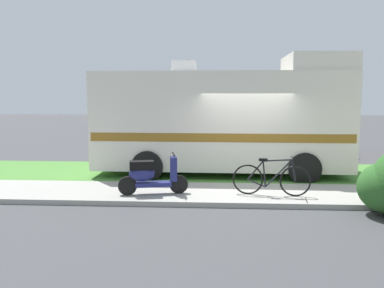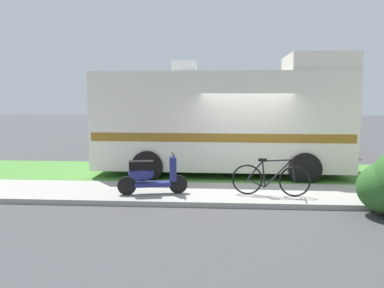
{
  "view_description": "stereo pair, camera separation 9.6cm",
  "coord_description": "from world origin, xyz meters",
  "views": [
    {
      "loc": [
        -0.83,
        -10.66,
        2.44
      ],
      "look_at": [
        -1.5,
        0.3,
        1.1
      ],
      "focal_mm": 37.2,
      "sensor_mm": 36.0,
      "label": 1
    },
    {
      "loc": [
        -0.73,
        -10.65,
        2.44
      ],
      "look_at": [
        -1.5,
        0.3,
        1.1
      ],
      "focal_mm": 37.2,
      "sensor_mm": 36.0,
      "label": 2
    }
  ],
  "objects": [
    {
      "name": "bicycle",
      "position": [
        0.46,
        -1.48,
        0.52
      ],
      "size": [
        1.79,
        0.52,
        0.91
      ],
      "color": "black",
      "rests_on": "ground"
    },
    {
      "name": "pickup_truck_near",
      "position": [
        2.16,
        6.26,
        0.98
      ],
      "size": [
        5.22,
        2.32,
        1.86
      ],
      "color": "maroon",
      "rests_on": "ground"
    },
    {
      "name": "scooter",
      "position": [
        -2.37,
        -1.54,
        0.58
      ],
      "size": [
        1.63,
        0.61,
        0.97
      ],
      "color": "black",
      "rests_on": "ground"
    },
    {
      "name": "motorhome_rv",
      "position": [
        -0.59,
        1.47,
        1.72
      ],
      "size": [
        7.5,
        2.73,
        3.62
      ],
      "color": "silver",
      "rests_on": "ground"
    },
    {
      "name": "ground_plane",
      "position": [
        0.0,
        0.0,
        0.0
      ],
      "size": [
        80.0,
        80.0,
        0.0
      ],
      "primitive_type": "plane",
      "color": "#424244"
    },
    {
      "name": "sidewalk",
      "position": [
        0.0,
        -1.2,
        0.06
      ],
      "size": [
        24.0,
        2.0,
        0.12
      ],
      "color": "#9E9B93",
      "rests_on": "ground"
    },
    {
      "name": "grass_strip",
      "position": [
        0.0,
        1.5,
        0.04
      ],
      "size": [
        24.0,
        3.4,
        0.08
      ],
      "color": "#4C8438",
      "rests_on": "ground"
    }
  ]
}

